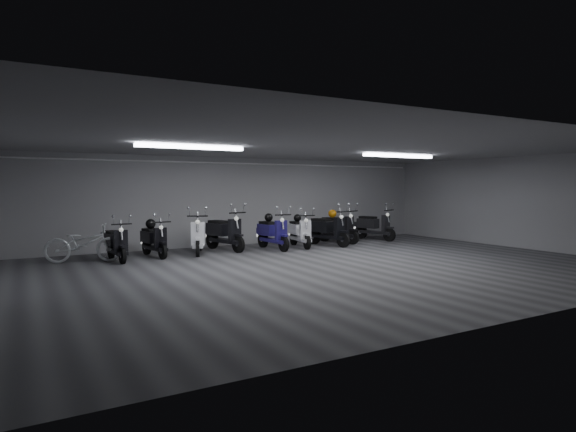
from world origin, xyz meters
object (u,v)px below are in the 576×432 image
scooter_0 (116,237)px  scooter_8 (338,223)px  helmet_1 (332,214)px  scooter_1 (154,235)px  helmet_0 (269,217)px  scooter_6 (300,227)px  scooter_9 (375,221)px  scooter_3 (225,227)px  scooter_7 (328,224)px  bicycle (83,239)px  helmet_3 (297,218)px  helmet_2 (151,224)px  scooter_4 (273,227)px  scooter_2 (199,230)px

scooter_0 → scooter_8: 7.16m
scooter_0 → helmet_1: bearing=0.7°
scooter_1 → helmet_0: bearing=-8.6°
scooter_6 → scooter_9: bearing=16.4°
scooter_0 → scooter_1: size_ratio=1.00×
scooter_3 → scooter_0: bearing=174.3°
scooter_7 → helmet_1: scooter_7 is taller
helmet_1 → scooter_7: bearing=-132.3°
scooter_6 → scooter_9: scooter_9 is taller
scooter_1 → bicycle: (-1.75, -0.07, -0.01)m
scooter_1 → scooter_8: scooter_8 is taller
scooter_0 → helmet_1: 7.12m
scooter_1 → scooter_0: bearing=-174.5°
scooter_3 → scooter_7: bearing=-23.4°
helmet_1 → helmet_3: size_ratio=1.19×
scooter_3 → bicycle: (-3.85, -0.31, -0.12)m
scooter_0 → helmet_3: bearing=-1.6°
scooter_0 → helmet_0: (4.45, 0.28, 0.35)m
scooter_1 → scooter_3: (2.10, 0.23, 0.11)m
scooter_1 → scooter_7: (5.41, -0.27, 0.09)m
scooter_6 → helmet_0: bearing=178.7°
scooter_9 → helmet_1: bearing=158.0°
scooter_8 → helmet_2: 6.18m
scooter_1 → scooter_4: (3.46, -0.22, 0.07)m
scooter_2 → bicycle: size_ratio=1.01×
scooter_3 → bicycle: scooter_3 is taller
scooter_2 → scooter_0: bearing=-152.3°
helmet_2 → helmet_3: size_ratio=1.13×
scooter_3 → helmet_3: 2.38m
bicycle → helmet_2: bicycle is taller
scooter_2 → scooter_9: size_ratio=1.02×
scooter_7 → scooter_9: size_ratio=1.03×
bicycle → helmet_0: 5.20m
scooter_3 → scooter_4: (1.35, -0.46, -0.04)m
scooter_2 → scooter_9: (6.52, 0.27, -0.01)m
scooter_7 → scooter_2: bearing=161.8°
scooter_8 → helmet_0: size_ratio=7.16×
scooter_9 → helmet_3: (-3.28, -0.19, 0.23)m
scooter_2 → helmet_2: size_ratio=6.83×
scooter_4 → scooter_2: bearing=170.4°
scooter_3 → helmet_0: bearing=-23.6°
scooter_8 → helmet_3: bearing=168.8°
scooter_4 → bicycle: size_ratio=0.99×
scooter_4 → bicycle: scooter_4 is taller
helmet_3 → scooter_9: bearing=3.4°
scooter_9 → helmet_0: size_ratio=7.09×
scooter_2 → bicycle: (-2.98, -0.07, -0.09)m
scooter_9 → helmet_2: (-7.79, -0.05, 0.21)m
scooter_8 → helmet_3: size_ratio=7.68×
scooter_6 → helmet_2: (-4.47, 0.38, 0.24)m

